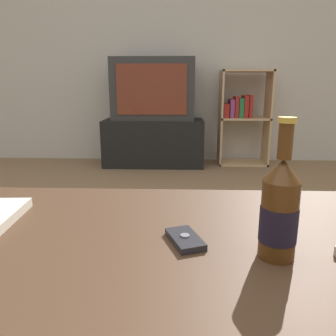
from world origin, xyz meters
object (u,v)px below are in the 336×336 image
television (153,89)px  cell_phone (185,239)px  tv_stand (154,142)px  bookshelf (242,115)px  beer_bottle (279,211)px

television → cell_phone: bearing=-84.0°
tv_stand → television: 0.54m
tv_stand → bookshelf: (0.92, 0.08, 0.28)m
bookshelf → cell_phone: bearing=-102.5°
television → cell_phone: 2.77m
tv_stand → beer_bottle: beer_bottle is taller
tv_stand → bookshelf: size_ratio=1.05×
tv_stand → beer_bottle: size_ratio=3.80×
television → beer_bottle: 2.84m
bookshelf → beer_bottle: bearing=-98.9°
bookshelf → tv_stand: bearing=-175.0°
cell_phone → tv_stand: bearing=75.2°
tv_stand → television: (0.00, -0.00, 0.54)m
television → cell_phone: size_ratio=7.03×
television → beer_bottle: (0.46, -2.79, -0.20)m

